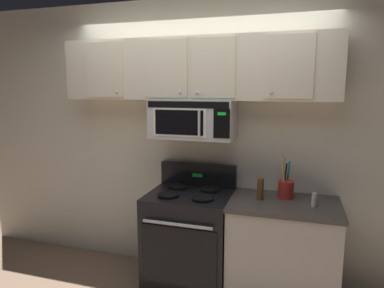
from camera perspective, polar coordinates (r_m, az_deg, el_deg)
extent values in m
cube|color=silver|center=(3.43, 1.47, 0.78)|extent=(5.20, 0.10, 2.70)
cube|color=black|center=(3.35, -0.36, -15.55)|extent=(0.76, 0.64, 0.90)
cube|color=black|center=(3.08, -2.28, -18.16)|extent=(0.67, 0.01, 0.52)
cylinder|color=#B7BABF|center=(2.93, -2.51, -13.20)|extent=(0.61, 0.03, 0.03)
cube|color=black|center=(3.42, 1.06, -5.06)|extent=(0.76, 0.07, 0.22)
cube|color=#19D83F|center=(3.39, 0.89, -5.21)|extent=(0.10, 0.00, 0.04)
cylinder|color=black|center=(3.11, -4.00, -8.46)|extent=(0.19, 0.19, 0.02)
cylinder|color=black|center=(3.01, 1.76, -9.02)|extent=(0.19, 0.19, 0.02)
cylinder|color=black|center=(3.36, -2.28, -7.07)|extent=(0.19, 0.19, 0.02)
cylinder|color=black|center=(3.27, 3.07, -7.53)|extent=(0.19, 0.19, 0.02)
cube|color=#B7BABF|center=(3.17, 0.29, 4.17)|extent=(0.76, 0.39, 0.35)
cube|color=black|center=(2.97, -0.82, 6.52)|extent=(0.73, 0.01, 0.06)
cube|color=white|center=(3.01, -2.17, 3.59)|extent=(0.49, 0.01, 0.25)
cube|color=black|center=(3.01, -2.18, 3.59)|extent=(0.44, 0.01, 0.22)
cube|color=black|center=(2.91, 4.93, 3.35)|extent=(0.14, 0.01, 0.25)
cube|color=#19D83F|center=(2.89, 4.93, 5.02)|extent=(0.07, 0.00, 0.03)
cylinder|color=#B7BABF|center=(2.93, 1.17, 3.43)|extent=(0.02, 0.02, 0.23)
cube|color=beige|center=(3.19, 0.46, 12.29)|extent=(2.50, 0.33, 0.55)
cube|color=beige|center=(3.37, -14.36, 11.85)|extent=(0.38, 0.01, 0.51)
sphere|color=#B7BABF|center=(3.29, -12.39, 8.41)|extent=(0.03, 0.03, 0.03)
cube|color=beige|center=(3.10, -4.28, 12.35)|extent=(0.38, 0.01, 0.51)
sphere|color=#B7BABF|center=(3.04, -2.02, 8.56)|extent=(0.03, 0.03, 0.03)
cube|color=beige|center=(2.97, 3.47, 12.48)|extent=(0.38, 0.01, 0.51)
sphere|color=#B7BABF|center=(2.99, 0.91, 8.55)|extent=(0.03, 0.03, 0.03)
cube|color=beige|center=(2.89, 15.79, 12.24)|extent=(0.38, 0.01, 0.51)
sphere|color=#B7BABF|center=(2.88, 12.99, 8.28)|extent=(0.03, 0.03, 0.03)
cube|color=#BCB7AD|center=(3.24, 14.68, -17.12)|extent=(0.90, 0.62, 0.86)
cube|color=#423D38|center=(3.07, 15.03, -9.57)|extent=(0.93, 0.65, 0.03)
cylinder|color=red|center=(3.15, 15.28, -7.27)|extent=(0.14, 0.14, 0.16)
cylinder|color=tan|center=(3.09, 14.84, -4.41)|extent=(0.05, 0.05, 0.32)
cylinder|color=silver|center=(3.12, 15.05, -4.66)|extent=(0.02, 0.10, 0.28)
cylinder|color=black|center=(3.11, 15.20, -5.20)|extent=(0.03, 0.05, 0.23)
cylinder|color=teal|center=(3.14, 15.63, -4.89)|extent=(0.03, 0.07, 0.25)
cylinder|color=white|center=(3.01, 19.58, -8.85)|extent=(0.04, 0.04, 0.10)
cylinder|color=#B7BABF|center=(3.00, 19.64, -7.82)|extent=(0.04, 0.04, 0.02)
cylinder|color=brown|center=(3.06, 11.25, -7.31)|extent=(0.06, 0.06, 0.19)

